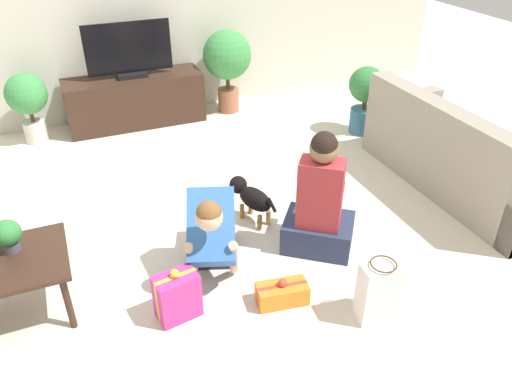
% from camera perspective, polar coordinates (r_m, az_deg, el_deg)
% --- Properties ---
extents(ground_plane, '(16.00, 16.00, 0.00)m').
position_cam_1_polar(ground_plane, '(4.14, -6.75, -4.31)').
color(ground_plane, beige).
extents(wall_back, '(8.40, 0.06, 2.60)m').
position_cam_1_polar(wall_back, '(6.04, -15.26, 20.11)').
color(wall_back, beige).
rests_on(wall_back, ground_plane).
extents(sofa_right, '(0.83, 2.02, 0.83)m').
position_cam_1_polar(sofa_right, '(4.91, 22.32, 3.56)').
color(sofa_right, gray).
rests_on(sofa_right, ground_plane).
extents(tv_console, '(1.54, 0.48, 0.57)m').
position_cam_1_polar(tv_console, '(6.02, -13.61, 10.14)').
color(tv_console, '#382319').
rests_on(tv_console, ground_plane).
extents(tv, '(0.94, 0.20, 0.60)m').
position_cam_1_polar(tv, '(5.85, -14.31, 15.13)').
color(tv, black).
rests_on(tv, tv_console).
extents(potted_plant_corner_right, '(0.39, 0.39, 0.76)m').
position_cam_1_polar(potted_plant_corner_right, '(5.70, 12.41, 10.76)').
color(potted_plant_corner_right, '#336B84').
rests_on(potted_plant_corner_right, ground_plane).
extents(potted_plant_back_right, '(0.57, 0.57, 0.99)m').
position_cam_1_polar(potted_plant_back_right, '(6.11, -3.31, 14.93)').
color(potted_plant_back_right, '#A36042').
rests_on(potted_plant_back_right, ground_plane).
extents(potted_plant_back_left, '(0.43, 0.43, 0.76)m').
position_cam_1_polar(potted_plant_back_left, '(5.86, -24.66, 9.62)').
color(potted_plant_back_left, beige).
rests_on(potted_plant_back_left, ground_plane).
extents(person_kneeling, '(0.55, 0.83, 0.77)m').
position_cam_1_polar(person_kneeling, '(3.55, -4.99, -4.53)').
color(person_kneeling, '#23232D').
rests_on(person_kneeling, ground_plane).
extents(person_sitting, '(0.66, 0.63, 1.00)m').
position_cam_1_polar(person_sitting, '(3.74, 7.29, -1.73)').
color(person_sitting, '#283351').
rests_on(person_sitting, ground_plane).
extents(dog, '(0.29, 0.52, 0.34)m').
position_cam_1_polar(dog, '(4.13, -0.63, -0.47)').
color(dog, black).
rests_on(dog, ground_plane).
extents(gift_box_a, '(0.30, 0.22, 0.39)m').
position_cam_1_polar(gift_box_a, '(3.32, -8.99, -11.66)').
color(gift_box_a, '#CC3389').
rests_on(gift_box_a, ground_plane).
extents(gift_box_b, '(0.36, 0.21, 0.20)m').
position_cam_1_polar(gift_box_b, '(3.44, 3.00, -11.51)').
color(gift_box_b, orange).
rests_on(gift_box_b, ground_plane).
extents(gift_bag_a, '(0.27, 0.18, 0.45)m').
position_cam_1_polar(gift_bag_a, '(3.32, 13.85, -11.03)').
color(gift_bag_a, white).
rests_on(gift_bag_a, ground_plane).
extents(tabletop_plant, '(0.17, 0.17, 0.22)m').
position_cam_1_polar(tabletop_plant, '(3.47, -26.51, -4.41)').
color(tabletop_plant, '#4C4C51').
rests_on(tabletop_plant, coffee_table).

